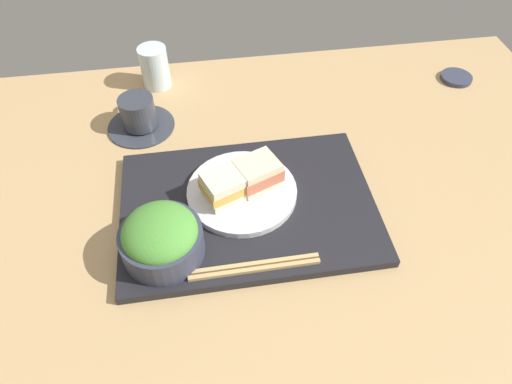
# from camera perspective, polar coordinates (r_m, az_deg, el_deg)

# --- Properties ---
(ground_plane) EXTENTS (1.40, 1.00, 0.03)m
(ground_plane) POSITION_cam_1_polar(r_m,az_deg,el_deg) (0.81, 1.30, -3.45)
(ground_plane) COLOR tan
(serving_tray) EXTENTS (0.44, 0.31, 0.02)m
(serving_tray) POSITION_cam_1_polar(r_m,az_deg,el_deg) (0.80, -0.99, -1.84)
(serving_tray) COLOR black
(serving_tray) RESTS_ON ground_plane
(sandwich_plate) EXTENTS (0.20, 0.20, 0.01)m
(sandwich_plate) POSITION_cam_1_polar(r_m,az_deg,el_deg) (0.80, -1.78, 0.04)
(sandwich_plate) COLOR silver
(sandwich_plate) RESTS_ON serving_tray
(sandwich_near) EXTENTS (0.09, 0.08, 0.05)m
(sandwich_near) POSITION_cam_1_polar(r_m,az_deg,el_deg) (0.77, -3.89, 0.75)
(sandwich_near) COLOR #EFE5C1
(sandwich_near) RESTS_ON sandwich_plate
(sandwich_far) EXTENTS (0.09, 0.08, 0.05)m
(sandwich_far) POSITION_cam_1_polar(r_m,az_deg,el_deg) (0.79, 0.17, 2.38)
(sandwich_far) COLOR beige
(sandwich_far) RESTS_ON sandwich_plate
(salad_bowl) EXTENTS (0.13, 0.13, 0.08)m
(salad_bowl) POSITION_cam_1_polar(r_m,az_deg,el_deg) (0.72, -11.88, -5.63)
(salad_bowl) COLOR #33384C
(salad_bowl) RESTS_ON serving_tray
(chopsticks_pair) EXTENTS (0.21, 0.02, 0.01)m
(chopsticks_pair) POSITION_cam_1_polar(r_m,az_deg,el_deg) (0.71, -0.20, -9.43)
(chopsticks_pair) COLOR tan
(chopsticks_pair) RESTS_ON serving_tray
(coffee_cup) EXTENTS (0.14, 0.14, 0.07)m
(coffee_cup) POSITION_cam_1_polar(r_m,az_deg,el_deg) (0.97, -14.55, 9.34)
(coffee_cup) COLOR #333842
(coffee_cup) RESTS_ON ground_plane
(drinking_glass) EXTENTS (0.06, 0.06, 0.09)m
(drinking_glass) POSITION_cam_1_polar(r_m,az_deg,el_deg) (1.08, -12.65, 15.10)
(drinking_glass) COLOR silver
(drinking_glass) RESTS_ON ground_plane
(small_sauce_dish) EXTENTS (0.07, 0.07, 0.01)m
(small_sauce_dish) POSITION_cam_1_polar(r_m,az_deg,el_deg) (1.19, 23.93, 13.04)
(small_sauce_dish) COLOR #33384C
(small_sauce_dish) RESTS_ON ground_plane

